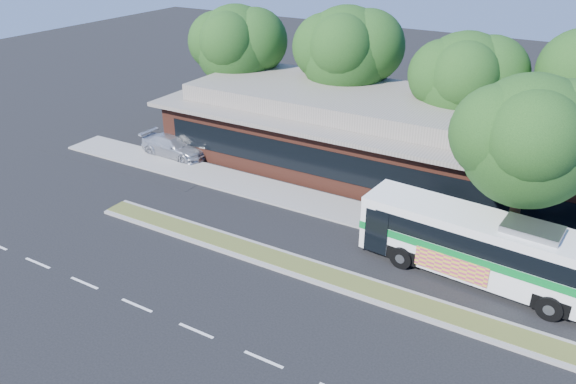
# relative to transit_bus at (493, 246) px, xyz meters

# --- Properties ---
(ground) EXTENTS (120.00, 120.00, 0.00)m
(ground) POSITION_rel_transit_bus_xyz_m (-5.62, -3.79, -1.73)
(ground) COLOR black
(ground) RESTS_ON ground
(median_strip) EXTENTS (26.00, 1.10, 0.15)m
(median_strip) POSITION_rel_transit_bus_xyz_m (-5.62, -3.19, -1.66)
(median_strip) COLOR #505B26
(median_strip) RESTS_ON ground
(sidewalk) EXTENTS (44.00, 2.60, 0.12)m
(sidewalk) POSITION_rel_transit_bus_xyz_m (-5.62, 2.61, -1.67)
(sidewalk) COLOR gray
(sidewalk) RESTS_ON ground
(parking_lot) EXTENTS (14.00, 12.00, 0.01)m
(parking_lot) POSITION_rel_transit_bus_xyz_m (-23.62, 6.21, -1.73)
(parking_lot) COLOR black
(parking_lot) RESTS_ON ground
(plaza_building) EXTENTS (33.20, 11.20, 4.45)m
(plaza_building) POSITION_rel_transit_bus_xyz_m (-5.62, 9.20, 0.40)
(plaza_building) COLOR #5A291C
(plaza_building) RESTS_ON ground
(tree_bg_a) EXTENTS (6.47, 5.80, 8.63)m
(tree_bg_a) POSITION_rel_transit_bus_xyz_m (-20.20, 11.35, 4.14)
(tree_bg_a) COLOR black
(tree_bg_a) RESTS_ON ground
(tree_bg_b) EXTENTS (6.69, 6.00, 9.00)m
(tree_bg_b) POSITION_rel_transit_bus_xyz_m (-12.18, 12.35, 4.41)
(tree_bg_b) COLOR black
(tree_bg_b) RESTS_ON ground
(tree_bg_c) EXTENTS (6.24, 5.60, 8.26)m
(tree_bg_c) POSITION_rel_transit_bus_xyz_m (-4.21, 11.34, 3.86)
(tree_bg_c) COLOR black
(tree_bg_c) RESTS_ON ground
(transit_bus) EXTENTS (11.22, 3.32, 3.11)m
(transit_bus) POSITION_rel_transit_bus_xyz_m (0.00, 0.00, 0.00)
(transit_bus) COLOR white
(transit_bus) RESTS_ON ground
(sedan) EXTENTS (4.75, 2.05, 1.36)m
(sedan) POSITION_rel_transit_bus_xyz_m (-20.67, 4.01, -1.05)
(sedan) COLOR silver
(sedan) RESTS_ON ground
(sidewalk_tree) EXTENTS (6.06, 5.44, 8.59)m
(sidewalk_tree) POSITION_rel_transit_bus_xyz_m (0.77, 1.76, 4.27)
(sidewalk_tree) COLOR black
(sidewalk_tree) RESTS_ON ground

